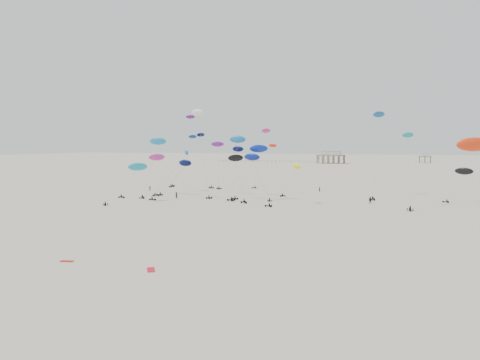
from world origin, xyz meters
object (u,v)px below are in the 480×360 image
(rig_4, at_px, (238,168))
(rig_0, at_px, (255,164))
(rig_9, at_px, (264,142))
(pavilion_main, at_px, (331,158))
(spectator_0, at_px, (176,199))
(pavilion_small, at_px, (425,158))

(rig_4, bearing_deg, rig_0, 141.23)
(rig_0, xyz_separation_m, rig_9, (-8.98, 43.14, 6.04))
(pavilion_main, height_order, spectator_0, pavilion_main)
(rig_0, xyz_separation_m, spectator_0, (-22.06, -3.26, -9.98))
(rig_9, bearing_deg, pavilion_small, -38.55)
(pavilion_small, height_order, spectator_0, pavilion_small)
(rig_4, height_order, spectator_0, rig_4)
(pavilion_small, bearing_deg, rig_0, -102.71)
(rig_4, height_order, rig_9, rig_9)
(rig_0, relative_size, spectator_0, 5.74)
(pavilion_small, bearing_deg, pavilion_main, -156.80)
(rig_0, bearing_deg, rig_9, -83.51)
(pavilion_main, relative_size, pavilion_small, 2.33)
(pavilion_main, height_order, rig_9, rig_9)
(pavilion_small, xyz_separation_m, rig_0, (-61.69, -273.49, 6.50))
(pavilion_main, height_order, rig_4, rig_4)
(spectator_0, bearing_deg, rig_9, -80.85)
(pavilion_main, xyz_separation_m, rig_0, (8.31, -243.49, 5.76))
(pavilion_small, xyz_separation_m, spectator_0, (-83.75, -276.75, -3.49))
(pavilion_small, distance_m, rig_9, 241.27)
(pavilion_small, distance_m, rig_4, 282.21)
(pavilion_small, distance_m, rig_0, 280.44)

